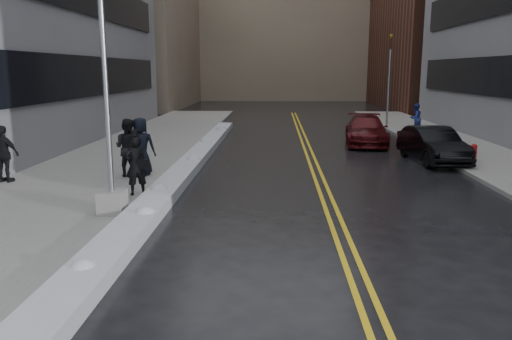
# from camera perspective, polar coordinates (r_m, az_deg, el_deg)

# --- Properties ---
(ground) EXTENTS (160.00, 160.00, 0.00)m
(ground) POSITION_cam_1_polar(r_m,az_deg,el_deg) (11.11, -2.74, -8.78)
(ground) COLOR black
(ground) RESTS_ON ground
(sidewalk_west) EXTENTS (5.50, 50.00, 0.15)m
(sidewalk_west) POSITION_cam_1_polar(r_m,az_deg,el_deg) (21.78, -15.62, 1.04)
(sidewalk_west) COLOR gray
(sidewalk_west) RESTS_ON ground
(sidewalk_east) EXTENTS (4.00, 50.00, 0.15)m
(sidewalk_east) POSITION_cam_1_polar(r_m,az_deg,el_deg) (22.62, 25.89, 0.68)
(sidewalk_east) COLOR gray
(sidewalk_east) RESTS_ON ground
(lane_line_left) EXTENTS (0.12, 50.00, 0.01)m
(lane_line_left) POSITION_cam_1_polar(r_m,az_deg,el_deg) (20.79, 6.16, 0.72)
(lane_line_left) COLOR gold
(lane_line_left) RESTS_ON ground
(lane_line_right) EXTENTS (0.12, 50.00, 0.01)m
(lane_line_right) POSITION_cam_1_polar(r_m,az_deg,el_deg) (20.81, 6.98, 0.71)
(lane_line_right) COLOR gold
(lane_line_right) RESTS_ON ground
(snow_ridge) EXTENTS (0.90, 30.00, 0.34)m
(snow_ridge) POSITION_cam_1_polar(r_m,az_deg,el_deg) (19.05, -7.99, 0.20)
(snow_ridge) COLOR silver
(snow_ridge) RESTS_ON ground
(building_west_far) EXTENTS (14.00, 22.00, 18.00)m
(building_west_far) POSITION_cam_1_polar(r_m,az_deg,el_deg) (57.05, -15.04, 16.21)
(building_west_far) COLOR gray
(building_west_far) RESTS_ON ground
(building_far) EXTENTS (36.00, 16.00, 22.00)m
(building_far) POSITION_cam_1_polar(r_m,az_deg,el_deg) (70.76, 3.32, 17.18)
(building_far) COLOR gray
(building_far) RESTS_ON ground
(lamppost) EXTENTS (0.65, 0.65, 7.62)m
(lamppost) POSITION_cam_1_polar(r_m,az_deg,el_deg) (13.16, -16.59, 5.27)
(lamppost) COLOR gray
(lamppost) RESTS_ON sidewalk_west
(fire_hydrant) EXTENTS (0.26, 0.26, 0.73)m
(fire_hydrant) POSITION_cam_1_polar(r_m,az_deg,el_deg) (22.16, 23.62, 1.92)
(fire_hydrant) COLOR maroon
(fire_hydrant) RESTS_ON sidewalk_east
(traffic_signal) EXTENTS (0.16, 0.20, 6.00)m
(traffic_signal) POSITION_cam_1_polar(r_m,az_deg,el_deg) (35.21, 14.97, 10.31)
(traffic_signal) COLOR gray
(traffic_signal) RESTS_ON sidewalk_east
(pedestrian_fedora) EXTENTS (0.77, 0.65, 1.79)m
(pedestrian_fedora) POSITION_cam_1_polar(r_m,az_deg,el_deg) (15.20, -13.55, 0.52)
(pedestrian_fedora) COLOR black
(pedestrian_fedora) RESTS_ON sidewalk_west
(pedestrian_b) EXTENTS (1.16, 1.01, 2.03)m
(pedestrian_b) POSITION_cam_1_polar(r_m,az_deg,el_deg) (17.95, -14.40, 2.50)
(pedestrian_b) COLOR black
(pedestrian_b) RESTS_ON sidewalk_west
(pedestrian_c) EXTENTS (1.01, 0.67, 2.04)m
(pedestrian_c) POSITION_cam_1_polar(r_m,az_deg,el_deg) (18.10, -13.02, 2.65)
(pedestrian_c) COLOR black
(pedestrian_c) RESTS_ON sidewalk_west
(pedestrian_d) EXTENTS (1.18, 0.67, 1.89)m
(pedestrian_d) POSITION_cam_1_polar(r_m,az_deg,el_deg) (18.47, -26.86, 1.65)
(pedestrian_d) COLOR black
(pedestrian_d) RESTS_ON sidewalk_west
(pedestrian_east) EXTENTS (1.06, 1.01, 1.73)m
(pedestrian_east) POSITION_cam_1_polar(r_m,az_deg,el_deg) (31.17, 17.76, 5.67)
(pedestrian_east) COLOR navy
(pedestrian_east) RESTS_ON sidewalk_east
(car_black) EXTENTS (2.02, 4.66, 1.49)m
(car_black) POSITION_cam_1_polar(r_m,az_deg,el_deg) (22.14, 19.54, 2.73)
(car_black) COLOR black
(car_black) RESTS_ON ground
(car_maroon) EXTENTS (2.61, 5.28, 1.48)m
(car_maroon) POSITION_cam_1_polar(r_m,az_deg,el_deg) (26.63, 12.49, 4.45)
(car_maroon) COLOR #430A0D
(car_maroon) RESTS_ON ground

